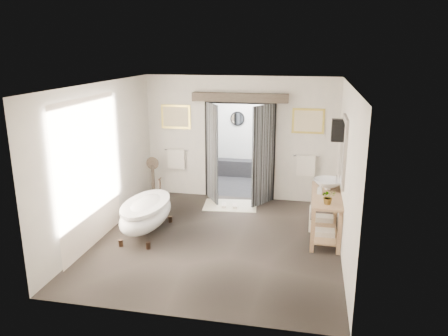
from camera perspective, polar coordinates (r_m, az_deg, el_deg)
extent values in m
plane|color=#443B34|center=(8.37, -0.82, -9.36)|extent=(5.00, 5.00, 0.00)
cube|color=beige|center=(5.58, -6.36, -6.38)|extent=(4.50, 0.02, 2.90)
cube|color=beige|center=(8.62, -15.64, 1.03)|extent=(0.02, 5.00, 2.90)
cube|color=beige|center=(7.73, 15.66, -0.62)|extent=(0.02, 5.00, 2.90)
cube|color=beige|center=(10.61, -6.07, 4.17)|extent=(1.45, 0.02, 2.90)
cube|color=beige|center=(10.13, 10.66, 3.45)|extent=(1.45, 0.02, 2.90)
cube|color=beige|center=(10.09, 2.17, 10.27)|extent=(1.60, 0.02, 0.60)
cube|color=silver|center=(7.62, -0.91, 10.84)|extent=(4.50, 5.00, 0.02)
cube|color=beige|center=(8.11, -17.17, -0.72)|extent=(0.02, 2.20, 2.70)
cube|color=gray|center=(8.23, 15.36, 2.16)|extent=(0.05, 0.95, 1.25)
cube|color=silver|center=(8.22, 15.15, 2.18)|extent=(0.01, 0.80, 1.10)
cube|color=black|center=(9.13, 14.49, 4.79)|extent=(0.20, 0.20, 0.45)
sphere|color=#FFCC8C|center=(9.13, 14.49, 4.79)|extent=(0.10, 0.10, 0.10)
cube|color=#28282B|center=(11.59, 2.84, -2.17)|extent=(2.20, 2.00, 0.01)
cube|color=silver|center=(11.09, 3.02, 10.21)|extent=(2.20, 2.00, 0.02)
cube|color=white|center=(12.24, 3.63, 4.79)|extent=(2.20, 0.02, 2.50)
cube|color=white|center=(11.48, -2.52, 4.09)|extent=(0.02, 2.00, 2.50)
cube|color=white|center=(11.16, 8.53, 3.60)|extent=(0.02, 2.00, 2.50)
cube|color=#28282B|center=(12.30, 3.44, -0.06)|extent=(2.00, 0.35, 0.45)
cylinder|color=silver|center=(12.21, 1.77, 6.45)|extent=(0.40, 0.03, 0.40)
cylinder|color=silver|center=(12.11, 5.53, 6.31)|extent=(0.40, 0.03, 0.40)
cube|color=black|center=(10.48, -2.23, 2.43)|extent=(0.07, 0.10, 2.30)
cube|color=black|center=(10.23, 6.52, 2.01)|extent=(0.07, 0.10, 2.30)
cube|color=black|center=(10.12, 2.15, 8.58)|extent=(1.67, 0.10, 0.07)
cube|color=black|center=(10.11, -1.59, 1.94)|extent=(0.44, 0.71, 2.30)
cube|color=black|center=(9.91, 5.18, 1.61)|extent=(0.44, 0.71, 2.30)
cube|color=#50453B|center=(10.01, 2.07, 9.19)|extent=(2.20, 0.20, 0.20)
cube|color=gold|center=(10.52, -6.30, 6.66)|extent=(0.72, 0.03, 0.57)
cube|color=beige|center=(10.50, -6.33, 6.65)|extent=(0.62, 0.01, 0.47)
cube|color=gold|center=(10.03, 10.94, 6.05)|extent=(0.72, 0.03, 0.57)
cube|color=beige|center=(10.01, 10.93, 6.03)|extent=(0.62, 0.01, 0.47)
cylinder|color=silver|center=(10.63, -6.24, 2.37)|extent=(0.60, 0.02, 0.02)
cube|color=silver|center=(10.66, -6.24, 1.19)|extent=(0.42, 0.08, 0.48)
cylinder|color=silver|center=(10.15, 10.70, 1.55)|extent=(0.60, 0.02, 0.02)
cube|color=silver|center=(10.18, 10.64, 0.32)|extent=(0.42, 0.08, 0.48)
cylinder|color=#312217|center=(8.32, -13.34, -9.50)|extent=(0.08, 0.08, 0.13)
cylinder|color=#312217|center=(8.12, -9.88, -9.94)|extent=(0.08, 0.08, 0.13)
cylinder|color=#312217|center=(9.39, -10.12, -6.36)|extent=(0.08, 0.08, 0.13)
cylinder|color=#312217|center=(9.21, -7.03, -6.65)|extent=(0.08, 0.08, 0.13)
ellipsoid|color=white|center=(8.62, -10.12, -5.88)|extent=(0.81, 1.80, 0.57)
cylinder|color=#312217|center=(9.23, -8.37, -2.04)|extent=(0.03, 0.03, 0.23)
cube|color=tan|center=(7.89, 11.51, -7.91)|extent=(0.07, 0.07, 0.85)
cube|color=tan|center=(7.91, 14.87, -8.07)|extent=(0.07, 0.07, 0.85)
cube|color=tan|center=(9.27, 11.56, -4.32)|extent=(0.07, 0.07, 0.85)
cube|color=tan|center=(9.29, 14.40, -4.46)|extent=(0.07, 0.07, 0.85)
cube|color=tan|center=(8.45, 13.24, -3.52)|extent=(0.55, 1.60, 0.05)
cube|color=tan|center=(8.68, 12.97, -7.68)|extent=(0.45, 1.50, 0.03)
cylinder|color=silver|center=(8.52, 11.33, -4.86)|extent=(0.02, 1.40, 0.02)
cube|color=silver|center=(8.45, 11.25, -6.48)|extent=(0.06, 0.34, 0.42)
cube|color=silver|center=(8.34, 13.05, -8.20)|extent=(0.35, 0.25, 0.10)
cube|color=silver|center=(8.98, 12.96, -6.43)|extent=(0.35, 0.25, 0.10)
cube|color=#50453B|center=(10.66, -9.14, -3.77)|extent=(0.20, 0.20, 0.07)
cylinder|color=#50453B|center=(10.53, -9.23, -1.65)|extent=(0.08, 0.08, 0.76)
cylinder|color=silver|center=(10.43, -9.30, 0.65)|extent=(0.27, 0.02, 0.27)
cylinder|color=#50453B|center=(10.42, -9.33, 0.63)|extent=(0.31, 0.01, 0.31)
cube|color=beige|center=(10.07, 0.83, -4.91)|extent=(1.28, 0.92, 0.01)
cube|color=beige|center=(9.99, -0.01, -4.86)|extent=(0.15, 0.29, 0.05)
cube|color=beige|center=(9.95, 1.43, -4.96)|extent=(0.15, 0.29, 0.05)
imported|color=white|center=(8.73, 13.44, -2.07)|extent=(0.73, 0.73, 0.19)
imported|color=gray|center=(7.89, 13.47, -3.67)|extent=(0.29, 0.27, 0.27)
imported|color=gray|center=(8.40, 12.41, -2.72)|extent=(0.10, 0.10, 0.19)
imported|color=gray|center=(9.00, 12.82, -1.57)|extent=(0.16, 0.16, 0.17)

